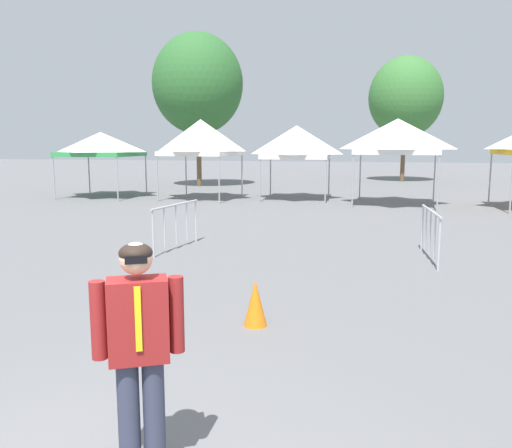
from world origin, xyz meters
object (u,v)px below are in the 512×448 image
Objects in this scene: canopy_tent_behind_center at (201,138)px; tree_behind_tents_left at (405,97)px; person_foreground at (139,345)px; crowd_barrier_mid_lot at (176,217)px; tree_behind_tents_center at (198,84)px; canopy_tent_left_of_center at (397,136)px; crowd_barrier_near_person at (431,225)px; traffic_cone_lot_center at (255,303)px; canopy_tent_far_right at (101,144)px; canopy_tent_behind_left at (296,142)px.

canopy_tent_behind_center is 0.44× the size of tree_behind_tents_left.
person_foreground reaches higher than crowd_barrier_mid_lot.
canopy_tent_left_of_center is at bearing -32.83° from tree_behind_tents_center.
canopy_tent_behind_center reaches higher than person_foreground.
tree_behind_tents_left is at bearing 89.44° from crowd_barrier_near_person.
traffic_cone_lot_center is (-2.14, -15.03, -2.42)m from canopy_tent_left_of_center.
canopy_tent_far_right is 1.86× the size of person_foreground.
crowd_barrier_mid_lot is at bearing 110.74° from person_foreground.
canopy_tent_left_of_center is 18.58m from person_foreground.
crowd_barrier_near_person is at bearing -36.89° from canopy_tent_far_right.
canopy_tent_behind_left is 12.51m from crowd_barrier_near_person.
crowd_barrier_mid_lot is 3.24× the size of traffic_cone_lot_center.
canopy_tent_far_right is 21.56m from person_foreground.
canopy_tent_left_of_center is at bearing 83.26° from person_foreground.
person_foreground is 2.76× the size of traffic_cone_lot_center.
canopy_tent_behind_left is 16.55m from traffic_cone_lot_center.
canopy_tent_far_right is at bearing -107.91° from tree_behind_tents_center.
crowd_barrier_mid_lot is at bearing -71.75° from tree_behind_tents_center.
canopy_tent_far_right reaches higher than crowd_barrier_near_person.
tree_behind_tents_center is 19.10m from crowd_barrier_mid_lot.
tree_behind_tents_center is at bearing 110.69° from canopy_tent_behind_center.
canopy_tent_left_of_center is 15.37m from traffic_cone_lot_center.
crowd_barrier_near_person is 3.25× the size of traffic_cone_lot_center.
canopy_tent_left_of_center is at bearing 63.56° from crowd_barrier_mid_lot.
crowd_barrier_mid_lot is at bearing -73.33° from canopy_tent_behind_center.
crowd_barrier_mid_lot reaches higher than traffic_cone_lot_center.
person_foreground is 32.72m from tree_behind_tents_left.
canopy_tent_left_of_center is (13.20, -0.10, 0.31)m from canopy_tent_far_right.
tree_behind_tents_left reaches higher than crowd_barrier_near_person.
traffic_cone_lot_center is (11.06, -15.12, -2.11)m from canopy_tent_far_right.
person_foreground is at bearing -90.58° from traffic_cone_lot_center.
traffic_cone_lot_center is at bearing 89.42° from person_foreground.
canopy_tent_left_of_center is 10.39m from crowd_barrier_near_person.
crowd_barrier_mid_lot is 5.54m from traffic_cone_lot_center.
person_foreground is 3.42m from traffic_cone_lot_center.
crowd_barrier_near_person is (13.70, -10.28, -1.68)m from canopy_tent_far_right.
canopy_tent_behind_left is (4.13, 0.93, -0.20)m from canopy_tent_behind_center.
crowd_barrier_mid_lot is at bearing -177.64° from crowd_barrier_near_person.
crowd_barrier_near_person is (11.45, -17.25, -5.08)m from tree_behind_tents_center.
canopy_tent_far_right is 13.20m from canopy_tent_left_of_center.
canopy_tent_behind_left is 0.94× the size of canopy_tent_left_of_center.
tree_behind_tents_left is at bearing 56.14° from canopy_tent_behind_center.
tree_behind_tents_center is (-2.55, 6.76, 3.10)m from canopy_tent_behind_center.
canopy_tent_behind_center is 16.62m from tree_behind_tents_left.
tree_behind_tents_center is (-6.68, 5.82, 3.31)m from canopy_tent_behind_left.
canopy_tent_behind_left is 4.44m from canopy_tent_left_of_center.
traffic_cone_lot_center is (0.03, 3.35, -0.71)m from person_foreground.
crowd_barrier_near_person is at bearing -49.69° from canopy_tent_behind_center.
canopy_tent_behind_left is at bearing 96.09° from person_foreground.
canopy_tent_left_of_center is at bearing -16.22° from canopy_tent_behind_left.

